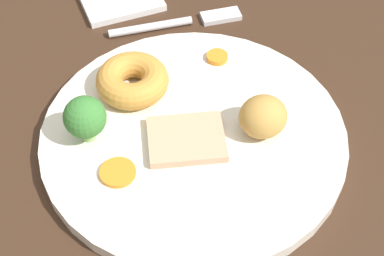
# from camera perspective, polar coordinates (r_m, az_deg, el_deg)

# --- Properties ---
(dining_table) EXTENTS (1.20, 0.84, 0.04)m
(dining_table) POSITION_cam_1_polar(r_m,az_deg,el_deg) (0.56, 0.14, -2.48)
(dining_table) COLOR #382316
(dining_table) RESTS_ON ground
(dinner_plate) EXTENTS (0.28, 0.28, 0.01)m
(dinner_plate) POSITION_cam_1_polar(r_m,az_deg,el_deg) (0.54, 0.00, -1.18)
(dinner_plate) COLOR silver
(dinner_plate) RESTS_ON dining_table
(meat_slice_main) EXTENTS (0.06, 0.07, 0.01)m
(meat_slice_main) POSITION_cam_1_polar(r_m,az_deg,el_deg) (0.53, -0.55, -1.10)
(meat_slice_main) COLOR tan
(meat_slice_main) RESTS_ON dinner_plate
(yorkshire_pudding) EXTENTS (0.07, 0.07, 0.03)m
(yorkshire_pudding) POSITION_cam_1_polar(r_m,az_deg,el_deg) (0.57, -5.86, 4.66)
(yorkshire_pudding) COLOR #C68938
(yorkshire_pudding) RESTS_ON dinner_plate
(roast_potato_left) EXTENTS (0.05, 0.05, 0.04)m
(roast_potato_left) POSITION_cam_1_polar(r_m,az_deg,el_deg) (0.53, 6.96, 1.11)
(roast_potato_left) COLOR #BC8C42
(roast_potato_left) RESTS_ON dinner_plate
(carrot_coin_front) EXTENTS (0.03, 0.03, 0.00)m
(carrot_coin_front) POSITION_cam_1_polar(r_m,az_deg,el_deg) (0.51, -7.27, -4.34)
(carrot_coin_front) COLOR orange
(carrot_coin_front) RESTS_ON dinner_plate
(carrot_coin_back) EXTENTS (0.02, 0.02, 0.01)m
(carrot_coin_back) POSITION_cam_1_polar(r_m,az_deg,el_deg) (0.61, 2.49, 6.95)
(carrot_coin_back) COLOR orange
(carrot_coin_back) RESTS_ON dinner_plate
(broccoli_floret) EXTENTS (0.04, 0.04, 0.05)m
(broccoli_floret) POSITION_cam_1_polar(r_m,az_deg,el_deg) (0.52, -10.43, 0.99)
(broccoli_floret) COLOR #8CB766
(broccoli_floret) RESTS_ON dinner_plate
(fork) EXTENTS (0.03, 0.15, 0.01)m
(fork) POSITION_cam_1_polar(r_m,az_deg,el_deg) (0.67, -1.19, 10.29)
(fork) COLOR silver
(fork) RESTS_ON dining_table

